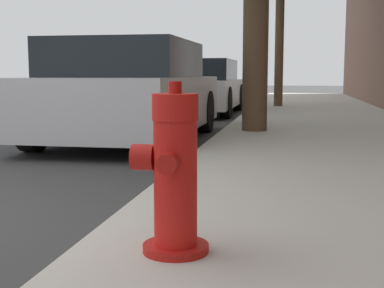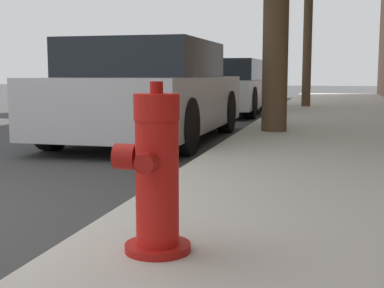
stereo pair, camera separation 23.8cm
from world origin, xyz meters
name	(u,v)px [view 1 (the left image)]	position (x,y,z in m)	size (l,w,h in m)	color
fire_hydrant	(174,176)	(2.09, -0.24, 0.48)	(0.34, 0.36, 0.76)	#A91511
parked_car_near	(130,93)	(0.39, 4.57, 0.67)	(1.89, 4.00, 1.37)	#B7B7BC
parked_car_mid	(198,87)	(0.42, 9.76, 0.62)	(1.81, 3.96, 1.25)	silver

